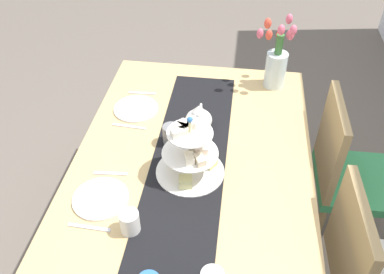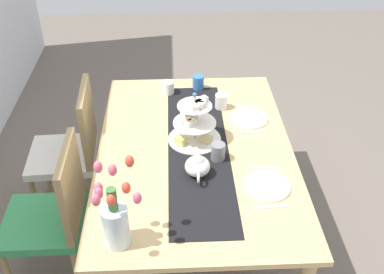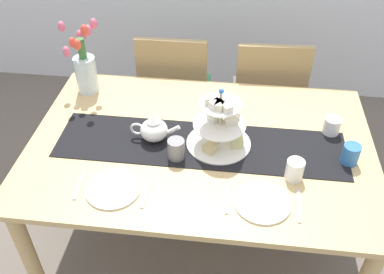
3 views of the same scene
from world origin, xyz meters
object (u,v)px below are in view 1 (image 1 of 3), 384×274
Objects in this scene: chair_right at (367,274)px; tulip_vase at (276,61)px; knife_right at (89,227)px; fork_right at (111,173)px; dining_table at (193,173)px; dinner_plate_right at (101,198)px; knife_left at (129,126)px; mug_grey at (171,134)px; teapot at (199,119)px; chair_left at (346,171)px; dinner_plate_left at (136,109)px; fork_left at (142,93)px; mug_white_text at (130,222)px; tiered_cake_stand at (191,155)px.

chair_right is 2.15× the size of tulip_vase.
fork_right is at bearing 180.00° from knife_right.
dining_table is 0.46m from dinner_plate_right.
knife_left is 1.00× the size of knife_right.
mug_grey is (-0.38, 0.23, 0.05)m from dinner_plate_right.
chair_right reaches higher than mug_grey.
teapot is 2.51× the size of mug_grey.
chair_left reaches higher than mug_grey.
teapot reaches higher than dinner_plate_left.
teapot is at bearing 95.96° from knife_left.
dinner_plate_right reaches higher than fork_left.
dinner_plate_left reaches higher than knife_left.
fork_left is (-0.14, 0.00, -0.00)m from dinner_plate_left.
fork_left is 0.65× the size of dinner_plate_right.
dinner_plate_left is 0.76m from knife_right.
tulip_vase reaches higher than dining_table.
tulip_vase reaches higher than fork_left.
tulip_vase is 2.50× the size of knife_right.
teapot is 1.59× the size of fork_left.
knife_left is (-0.53, -1.11, 0.22)m from chair_right.
chair_left is 6.07× the size of fork_right.
tulip_vase is at bearing 150.74° from dining_table.
dinner_plate_left is 1.53× the size of fork_left.
chair_right is 1.15m from fork_right.
fork_right is at bearing -43.62° from mug_grey.
tulip_vase is 1.21m from mug_white_text.
tulip_vase is 2.50× the size of knife_left.
dining_table is 9.49× the size of knife_left.
mug_grey is at bearing -40.91° from tulip_vase.
dinner_plate_left is at bearing -107.70° from teapot.
teapot is at bearing -40.21° from tulip_vase.
tiered_cake_stand is 0.41m from dinner_plate_right.
fork_left is at bearing -126.60° from teapot.
knife_left and knife_right have the same top height.
fork_right is at bearing -150.00° from mug_white_text.
chair_left is 1.25m from dinner_plate_right.
teapot is (-0.31, -0.00, -0.05)m from tiered_cake_stand.
mug_grey is (0.56, -0.48, -0.10)m from tulip_vase.
teapot is 0.61m from dinner_plate_right.
dinner_plate_left is (-0.11, -0.34, -0.05)m from teapot.
fork_left is (-0.23, -1.11, 0.22)m from chair_left.
teapot is (-0.22, 0.00, 0.15)m from dining_table.
tiered_cake_stand reaches higher than mug_grey.
chair_left is at bearing 43.80° from tulip_vase.
dinner_plate_right is at bearing -30.63° from mug_grey.
mug_white_text is at bearing -23.65° from dining_table.
mug_grey reaches higher than dinner_plate_left.
dining_table is 0.81m from chair_left.
dinner_plate_left is 1.35× the size of knife_left.
knife_left is at bearing -128.11° from tiered_cake_stand.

